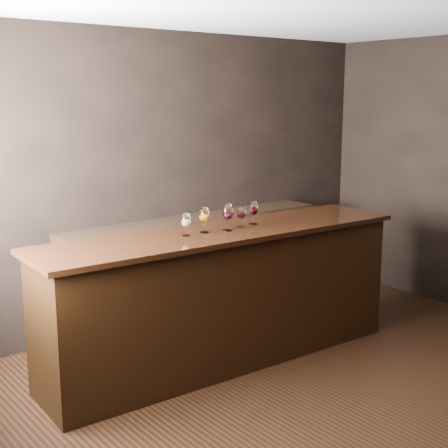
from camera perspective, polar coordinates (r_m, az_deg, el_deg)
ground at (r=4.92m, az=10.62°, el=-15.09°), size 5.00×5.00×0.00m
room_shell at (r=4.32m, az=8.35°, el=6.39°), size 5.02×4.52×2.81m
bar_counter at (r=5.21m, az=-0.01°, el=-6.85°), size 3.13×0.83×1.09m
bar_top at (r=5.06m, az=-0.01°, el=-0.79°), size 3.24×0.90×0.04m
back_bar_shelf at (r=6.23m, az=-2.51°, el=-4.01°), size 2.85×0.40×1.03m
glass_white at (r=4.84m, az=-3.50°, el=0.28°), size 0.07×0.07×0.17m
glass_amber at (r=4.94m, az=-1.80°, el=0.76°), size 0.09×0.09×0.20m
glass_red_a at (r=5.01m, az=0.32°, el=1.04°), size 0.09×0.09×0.22m
glass_red_b at (r=5.14m, az=1.58°, el=0.99°), size 0.07×0.07×0.18m
glass_red_c at (r=5.27m, az=2.71°, el=1.37°), size 0.08×0.08×0.19m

